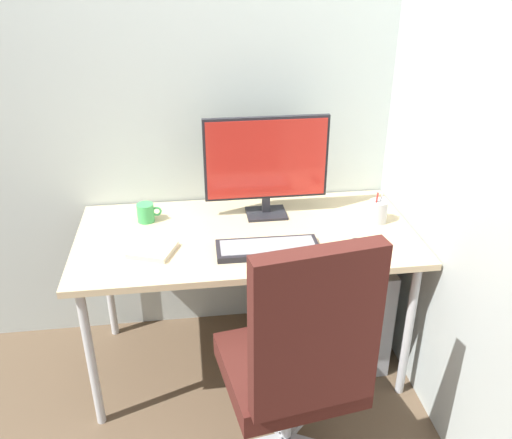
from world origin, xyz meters
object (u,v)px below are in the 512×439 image
filing_cabinet (337,302)px  notebook (153,250)px  office_chair (298,360)px  keyboard (268,248)px  pen_holder (378,211)px  coffee_mug (146,213)px  mouse (356,244)px  monitor (266,162)px

filing_cabinet → notebook: (-0.87, -0.16, 0.47)m
office_chair → notebook: office_chair is taller
filing_cabinet → keyboard: 0.65m
pen_holder → coffee_mug: (-1.06, 0.15, -0.01)m
coffee_mug → pen_holder: bearing=-7.9°
filing_cabinet → coffee_mug: coffee_mug is taller
notebook → keyboard: bearing=14.8°
office_chair → mouse: 0.59m
monitor → mouse: (0.33, -0.38, -0.24)m
pen_holder → keyboard: bearing=-159.5°
office_chair → monitor: size_ratio=1.90×
filing_cabinet → keyboard: keyboard is taller
monitor → keyboard: size_ratio=1.32×
coffee_mug → keyboard: bearing=-34.2°
coffee_mug → monitor: bearing=0.3°
keyboard → mouse: bearing=-4.4°
monitor → pen_holder: 0.56m
filing_cabinet → pen_holder: 0.53m
filing_cabinet → keyboard: bearing=-150.6°
monitor → mouse: 0.56m
pen_holder → mouse: bearing=-126.3°
pen_holder → office_chair: bearing=-126.4°
monitor → coffee_mug: monitor is taller
coffee_mug → mouse: bearing=-23.1°
monitor → keyboard: (-0.05, -0.35, -0.25)m
pen_holder → notebook: 1.03m
coffee_mug → notebook: bearing=-82.6°
monitor → pen_holder: monitor is taller
office_chair → filing_cabinet: bearing=63.2°
keyboard → monitor: bearing=82.7°
keyboard → notebook: keyboard is taller
filing_cabinet → monitor: monitor is taller
office_chair → keyboard: size_ratio=2.51×
coffee_mug → office_chair: bearing=-56.3°
notebook → coffee_mug: 0.30m
notebook → coffee_mug: (-0.04, 0.29, 0.03)m
filing_cabinet → coffee_mug: 1.04m
office_chair → notebook: size_ratio=6.38×
pen_holder → coffee_mug: pen_holder is taller
mouse → monitor: bearing=138.3°
office_chair → coffee_mug: 1.02m
keyboard → mouse: mouse is taller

